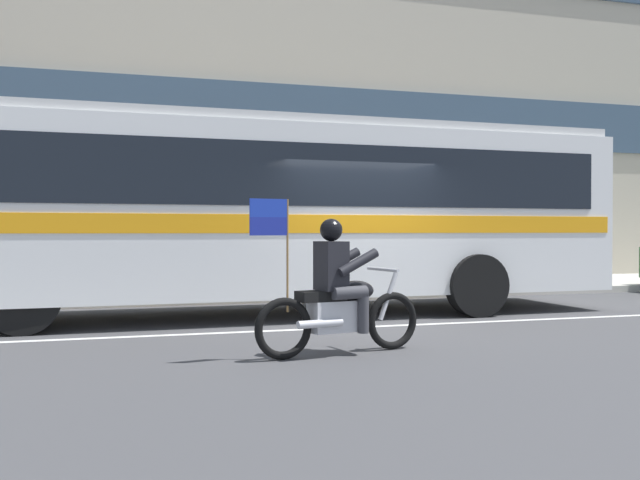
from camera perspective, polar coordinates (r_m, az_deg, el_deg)
The scene contains 6 objects.
ground_plane at distance 11.25m, azimuth 3.35°, elevation -6.53°, with size 60.00×60.00×0.00m, color #3D3D3F.
sidewalk_curb at distance 16.09m, azimuth -3.00°, elevation -4.06°, with size 28.00×3.80×0.15m, color #B7B2A8.
lane_center_stripe at distance 10.69m, azimuth 4.47°, elevation -6.90°, with size 26.60×0.14×0.01m, color silver.
office_building_facade at distance 18.90m, azimuth -4.76°, elevation 15.70°, with size 28.00×0.89×12.58m.
transit_bus at distance 11.96m, azimuth -4.23°, elevation 2.95°, with size 11.97×2.88×3.22m.
motorcycle_with_rider at distance 8.22m, azimuth 1.48°, elevation -4.56°, with size 2.16×0.76×1.78m.
Camera 1 is at (-3.88, -10.46, 1.43)m, focal length 40.04 mm.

